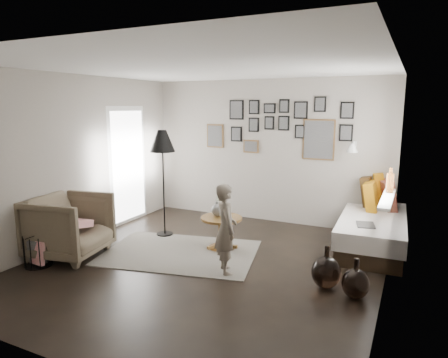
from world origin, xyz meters
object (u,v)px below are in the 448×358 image
at_px(demijohn_large, 326,272).
at_px(child, 226,229).
at_px(magazine_basket, 37,251).
at_px(demijohn_small, 355,283).
at_px(daybed, 373,225).
at_px(floor_lamp, 162,145).
at_px(pedestal_table, 221,234).
at_px(armchair, 69,226).
at_px(vase, 217,207).

distance_m(demijohn_large, child, 1.32).
height_order(magazine_basket, demijohn_small, demijohn_small).
height_order(daybed, demijohn_large, daybed).
bearing_deg(daybed, demijohn_large, -102.81).
bearing_deg(floor_lamp, demijohn_small, -16.53).
xyz_separation_m(pedestal_table, armchair, (-1.81, -1.23, 0.22)).
xyz_separation_m(armchair, demijohn_large, (3.51, 0.55, -0.25)).
xyz_separation_m(demijohn_large, child, (-1.26, -0.10, 0.38)).
xyz_separation_m(demijohn_large, demijohn_small, (0.35, -0.12, -0.02)).
height_order(vase, demijohn_small, vase).
bearing_deg(daybed, armchair, -150.50).
bearing_deg(vase, demijohn_large, -21.32).
xyz_separation_m(floor_lamp, magazine_basket, (-0.80, -1.83, -1.29)).
relative_size(armchair, child, 0.84).
distance_m(daybed, floor_lamp, 3.53).
bearing_deg(child, floor_lamp, 20.67).
relative_size(vase, magazine_basket, 1.04).
xyz_separation_m(vase, magazine_basket, (-1.85, -1.70, -0.41)).
relative_size(demijohn_large, demijohn_small, 1.10).
bearing_deg(child, vase, -5.53).
relative_size(magazine_basket, demijohn_large, 0.82).
xyz_separation_m(daybed, child, (-1.60, -1.93, 0.26)).
bearing_deg(daybed, vase, -154.19).
bearing_deg(daybed, demijohn_small, -91.98).
bearing_deg(floor_lamp, vase, -6.98).
bearing_deg(demijohn_large, demijohn_small, -18.92).
height_order(armchair, floor_lamp, floor_lamp).
height_order(floor_lamp, magazine_basket, floor_lamp).
height_order(pedestal_table, demijohn_large, demijohn_large).
height_order(pedestal_table, child, child).
xyz_separation_m(pedestal_table, daybed, (2.04, 1.15, 0.10)).
bearing_deg(armchair, child, -88.79).
distance_m(pedestal_table, child, 0.96).
bearing_deg(demijohn_small, daybed, 90.28).
height_order(pedestal_table, armchair, armchair).
distance_m(pedestal_table, demijohn_small, 2.20).
height_order(pedestal_table, vase, vase).
relative_size(pedestal_table, armchair, 0.63).
height_order(pedestal_table, floor_lamp, floor_lamp).
xyz_separation_m(vase, child, (0.52, -0.80, -0.04)).
bearing_deg(demijohn_small, pedestal_table, 158.81).
height_order(magazine_basket, child, child).
bearing_deg(pedestal_table, demijohn_small, -21.19).
distance_m(demijohn_small, child, 1.66).
xyz_separation_m(daybed, demijohn_large, (-0.34, -1.83, -0.12)).
height_order(demijohn_large, demijohn_small, demijohn_large).
height_order(daybed, child, child).
relative_size(daybed, demijohn_large, 4.32).
relative_size(vase, demijohn_small, 0.94).
bearing_deg(armchair, pedestal_table, -65.92).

